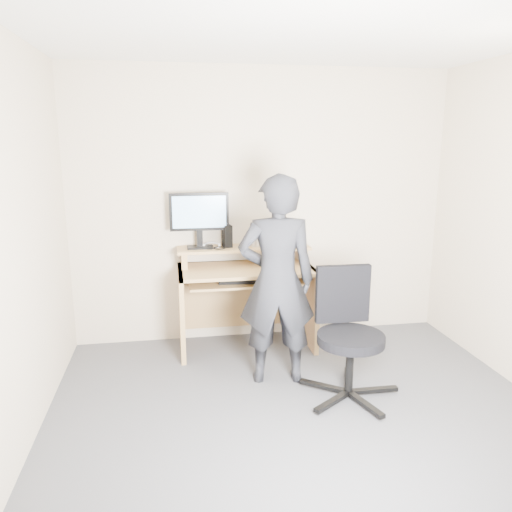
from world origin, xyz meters
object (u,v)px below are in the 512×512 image
object	(u,v)px
monitor	(199,215)
office_chair	(348,329)
desk	(245,287)
person	(277,281)

from	to	relation	value
monitor	office_chair	xyz separation A→B (m)	(1.00, -1.12, -0.70)
office_chair	desk	bearing A→B (deg)	121.08
monitor	office_chair	size ratio (longest dim) A/B	0.56
person	office_chair	bearing A→B (deg)	153.39
office_chair	person	xyz separation A→B (m)	(-0.47, 0.30, 0.30)
desk	person	world-z (taller)	person
monitor	person	distance (m)	1.05
desk	office_chair	xyz separation A→B (m)	(0.61, -1.04, -0.04)
desk	person	distance (m)	0.80
person	monitor	bearing A→B (deg)	-51.43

